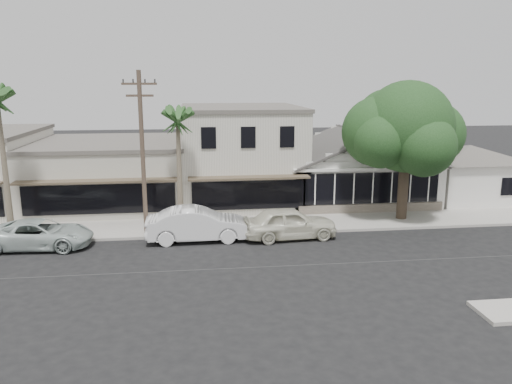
{
  "coord_description": "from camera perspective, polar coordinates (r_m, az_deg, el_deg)",
  "views": [
    {
      "loc": [
        -6.27,
        -21.6,
        8.42
      ],
      "look_at": [
        -2.83,
        6.0,
        2.24
      ],
      "focal_mm": 35.0,
      "sensor_mm": 36.0,
      "label": 1
    }
  ],
  "objects": [
    {
      "name": "sidewalk_north",
      "position": [
        29.61,
        -10.19,
        -4.05
      ],
      "size": [
        90.0,
        3.5,
        0.15
      ],
      "primitive_type": "cube",
      "color": "#9E9991",
      "rests_on": "ground"
    },
    {
      "name": "car_1",
      "position": [
        27.05,
        -6.7,
        -3.68
      ],
      "size": [
        5.53,
        2.02,
        1.81
      ],
      "primitive_type": "imported",
      "rotation": [
        0.0,
        0.0,
        1.59
      ],
      "color": "white",
      "rests_on": "ground"
    },
    {
      "name": "ground",
      "position": [
        24.02,
        8.59,
        -8.14
      ],
      "size": [
        140.0,
        140.0,
        0.0
      ],
      "primitive_type": "plane",
      "color": "black",
      "rests_on": "ground"
    },
    {
      "name": "corner_shop",
      "position": [
        36.36,
        11.07,
        3.11
      ],
      "size": [
        10.4,
        8.6,
        5.1
      ],
      "color": "white",
      "rests_on": "ground"
    },
    {
      "name": "row_building_midnear",
      "position": [
        36.12,
        -16.13,
        1.96
      ],
      "size": [
        10.0,
        10.0,
        4.2
      ],
      "primitive_type": "cube",
      "color": "#BBB8A8",
      "rests_on": "ground"
    },
    {
      "name": "shade_tree",
      "position": [
        31.44,
        16.56,
        6.88
      ],
      "size": [
        7.68,
        6.94,
        8.52
      ],
      "rotation": [
        0.0,
        0.0,
        -0.03
      ],
      "color": "#443829",
      "rests_on": "ground"
    },
    {
      "name": "car_2",
      "position": [
        28.06,
        -23.5,
        -4.43
      ],
      "size": [
        5.45,
        2.79,
        1.47
      ],
      "primitive_type": "imported",
      "rotation": [
        0.0,
        0.0,
        1.51
      ],
      "color": "#B3C1BC",
      "rests_on": "ground"
    },
    {
      "name": "row_building_near",
      "position": [
        35.63,
        -1.77,
        4.18
      ],
      "size": [
        8.0,
        10.0,
        6.5
      ],
      "primitive_type": "cube",
      "color": "silver",
      "rests_on": "ground"
    },
    {
      "name": "car_0",
      "position": [
        27.32,
        3.86,
        -3.54
      ],
      "size": [
        5.25,
        2.44,
        1.74
      ],
      "primitive_type": "imported",
      "rotation": [
        0.0,
        0.0,
        1.65
      ],
      "color": "beige",
      "rests_on": "ground"
    },
    {
      "name": "palm_east",
      "position": [
        28.45,
        -8.95,
        8.23
      ],
      "size": [
        2.77,
        2.77,
        7.47
      ],
      "color": "#726651",
      "rests_on": "ground"
    },
    {
      "name": "utility_pole",
      "position": [
        27.19,
        -12.84,
        4.54
      ],
      "size": [
        1.8,
        0.24,
        9.0
      ],
      "color": "brown",
      "rests_on": "ground"
    },
    {
      "name": "side_cottage",
      "position": [
        39.02,
        22.97,
        1.31
      ],
      "size": [
        6.0,
        6.0,
        3.0
      ],
      "primitive_type": "cube",
      "color": "white",
      "rests_on": "ground"
    }
  ]
}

